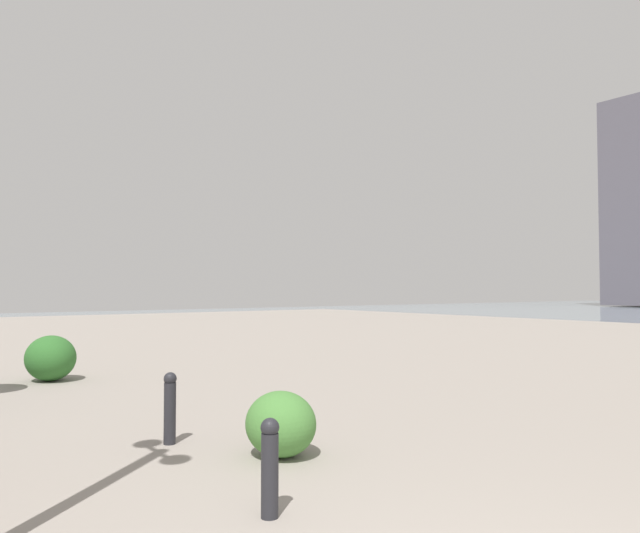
{
  "coord_description": "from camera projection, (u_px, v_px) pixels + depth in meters",
  "views": [
    {
      "loc": [
        -0.78,
        1.6,
        1.56
      ],
      "look_at": [
        8.87,
        -5.52,
        2.01
      ],
      "focal_mm": 33.36,
      "sensor_mm": 36.0,
      "label": 1
    }
  ],
  "objects": [
    {
      "name": "bollard_near",
      "position": [
        270.0,
        465.0,
        4.05
      ],
      "size": [
        0.13,
        0.13,
        0.67
      ],
      "color": "#232328",
      "rests_on": "ground"
    },
    {
      "name": "bollard_mid",
      "position": [
        170.0,
        406.0,
        5.97
      ],
      "size": [
        0.13,
        0.13,
        0.72
      ],
      "color": "#232328",
      "rests_on": "ground"
    },
    {
      "name": "shrub_low",
      "position": [
        281.0,
        424.0,
        5.52
      ],
      "size": [
        0.71,
        0.64,
        0.6
      ],
      "color": "#477F38",
      "rests_on": "ground"
    },
    {
      "name": "shrub_round",
      "position": [
        51.0,
        358.0,
        10.05
      ],
      "size": [
        0.9,
        0.81,
        0.77
      ],
      "color": "#2D6628",
      "rests_on": "ground"
    }
  ]
}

